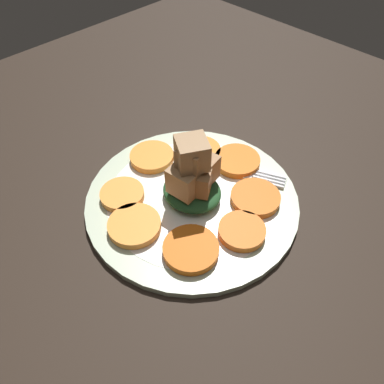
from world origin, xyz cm
name	(u,v)px	position (x,y,z in cm)	size (l,w,h in cm)	color
table_slab	(192,206)	(0.00, 0.00, 1.00)	(120.00, 120.00, 2.00)	black
plate	(192,199)	(0.00, 0.00, 2.52)	(30.80, 30.80, 1.05)	beige
carrot_slice_0	(255,198)	(-6.90, -5.90, 3.63)	(7.11, 7.11, 1.06)	orange
carrot_slice_1	(238,161)	(-0.22, -10.04, 3.63)	(7.16, 7.16, 1.06)	orange
carrot_slice_2	(200,151)	(5.72, -7.51, 3.63)	(6.72, 6.72, 1.06)	orange
carrot_slice_3	(152,157)	(10.18, -1.20, 3.63)	(6.94, 6.94, 1.06)	orange
carrot_slice_4	(122,195)	(7.09, 7.14, 3.63)	(6.33, 6.33, 1.06)	orange
carrot_slice_5	(134,225)	(1.50, 9.44, 3.63)	(7.17, 7.17, 1.06)	orange
carrot_slice_6	(191,249)	(-6.55, 6.79, 3.63)	(7.24, 7.24, 1.06)	#D35E12
carrot_slice_7	(241,232)	(-9.31, 0.20, 3.63)	(6.33, 6.33, 1.06)	orange
center_pile	(193,177)	(-0.07, -0.08, 7.11)	(8.75, 8.13, 10.38)	#235128
fork	(227,168)	(0.22, -7.82, 3.30)	(18.23, 9.58, 0.40)	silver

